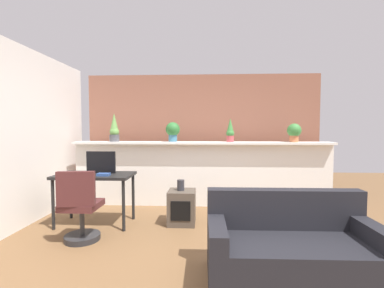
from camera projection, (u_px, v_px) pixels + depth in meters
ground_plane at (198, 255)px, 3.07m from camera, size 12.00×12.00×0.00m
divider_wall at (202, 175)px, 5.03m from camera, size 4.65×0.16×1.14m
plant_shelf at (202, 143)px, 4.95m from camera, size 4.65×0.36×0.04m
brick_wall_behind at (202, 137)px, 5.59m from camera, size 4.65×0.10×2.50m
side_wall_left at (0, 138)px, 3.52m from camera, size 0.12×4.40×2.60m
potted_plant_0 at (114, 129)px, 5.00m from camera, size 0.18×0.18×0.52m
potted_plant_1 at (173, 131)px, 5.00m from camera, size 0.26×0.26×0.35m
potted_plant_2 at (230, 131)px, 4.88m from camera, size 0.14×0.14×0.42m
potted_plant_3 at (294, 132)px, 4.84m from camera, size 0.24×0.24×0.33m
desk at (95, 180)px, 4.03m from camera, size 1.10×0.60×0.75m
tv_monitor at (101, 162)px, 4.09m from camera, size 0.43×0.04×0.33m
office_chair at (80, 211)px, 3.40m from camera, size 0.47×0.47×0.91m
side_cube_shelf at (182, 207)px, 4.07m from camera, size 0.40×0.41×0.50m
vase_on_shelf at (181, 185)px, 4.06m from camera, size 0.11×0.11×0.16m
book_on_desk at (104, 174)px, 3.87m from camera, size 0.17×0.11×0.04m
couch at (291, 250)px, 2.56m from camera, size 1.57×0.78×0.80m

